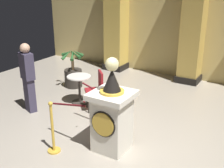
{
  "coord_description": "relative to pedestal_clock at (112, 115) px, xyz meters",
  "views": [
    {
      "loc": [
        2.31,
        -3.88,
        3.0
      ],
      "look_at": [
        -0.08,
        0.06,
        1.29
      ],
      "focal_mm": 45.66,
      "sensor_mm": 36.0,
      "label": 1
    }
  ],
  "objects": [
    {
      "name": "pedestal_clock",
      "position": [
        0.0,
        0.0,
        0.0
      ],
      "size": [
        0.73,
        0.73,
        1.77
      ],
      "color": "silver",
      "rests_on": "ground_plane"
    },
    {
      "name": "stanchion_near",
      "position": [
        -0.68,
        1.05,
        -0.34
      ],
      "size": [
        0.24,
        0.24,
        1.02
      ],
      "color": "gold",
      "rests_on": "ground_plane"
    },
    {
      "name": "potted_palm_left",
      "position": [
        -2.68,
        2.22,
        -0.33
      ],
      "size": [
        0.73,
        0.67,
        1.15
      ],
      "color": "#2D2823",
      "rests_on": "ground_plane"
    },
    {
      "name": "ground_plane",
      "position": [
        0.08,
        -0.06,
        -0.7
      ],
      "size": [
        11.44,
        11.44,
        0.0
      ],
      "primitive_type": "plane",
      "color": "#9E9384"
    },
    {
      "name": "bystander_guest",
      "position": [
        -2.51,
        0.38,
        0.18
      ],
      "size": [
        0.41,
        0.33,
        1.66
      ],
      "color": "#383347",
      "rests_on": "ground_plane"
    },
    {
      "name": "cafe_chair_red",
      "position": [
        -1.2,
        1.28,
        -0.12
      ],
      "size": [
        0.57,
        0.57,
        0.96
      ],
      "color": "black",
      "rests_on": "ground_plane"
    },
    {
      "name": "column_centre_rear",
      "position": [
        0.08,
        4.43,
        1.19
      ],
      "size": [
        0.72,
        0.72,
        3.81
      ],
      "color": "black",
      "rests_on": "ground_plane"
    },
    {
      "name": "velvet_rope",
      "position": [
        -0.77,
        0.21,
        0.09
      ],
      "size": [
        0.95,
        0.97,
        0.22
      ],
      "color": "#591419"
    },
    {
      "name": "cafe_table",
      "position": [
        -1.8,
        1.38,
        -0.24
      ],
      "size": [
        0.6,
        0.6,
        0.72
      ],
      "color": "#332D28",
      "rests_on": "ground_plane"
    },
    {
      "name": "column_left",
      "position": [
        -2.52,
        4.43,
        1.19
      ],
      "size": [
        0.76,
        0.76,
        3.81
      ],
      "color": "black",
      "rests_on": "ground_plane"
    },
    {
      "name": "back_wall",
      "position": [
        0.08,
        4.8,
        1.29
      ],
      "size": [
        11.44,
        0.16,
        3.97
      ],
      "primitive_type": "cube",
      "color": "tan",
      "rests_on": "ground_plane"
    },
    {
      "name": "stanchion_far",
      "position": [
        -0.86,
        -0.64,
        -0.35
      ],
      "size": [
        0.24,
        0.24,
        1.0
      ],
      "color": "gold",
      "rests_on": "ground_plane"
    }
  ]
}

